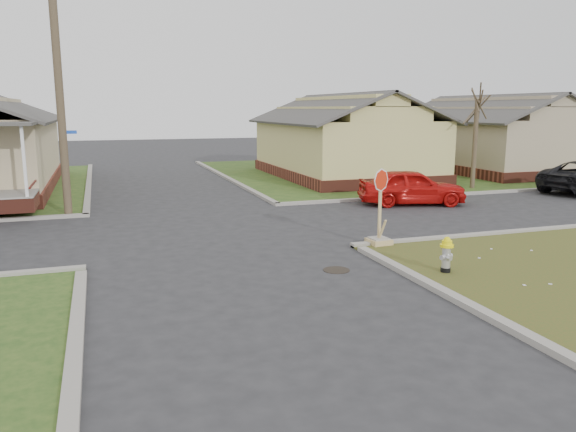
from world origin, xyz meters
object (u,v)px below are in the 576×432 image
object	(u,v)px
utility_pole	(59,84)
stop_sign	(379,228)
fire_hydrant	(446,253)
red_sedan	(412,187)

from	to	relation	value
utility_pole	stop_sign	world-z (taller)	utility_pole
fire_hydrant	red_sedan	world-z (taller)	red_sedan
red_sedan	fire_hydrant	bearing A→B (deg)	169.35
fire_hydrant	stop_sign	size ratio (longest dim) A/B	0.39
fire_hydrant	stop_sign	bearing A→B (deg)	74.85
utility_pole	red_sedan	distance (m)	13.72
red_sedan	stop_sign	bearing A→B (deg)	157.72
fire_hydrant	red_sedan	size ratio (longest dim) A/B	0.20
stop_sign	red_sedan	distance (m)	7.34
stop_sign	red_sedan	xyz separation A→B (m)	(4.50, 5.79, 0.21)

